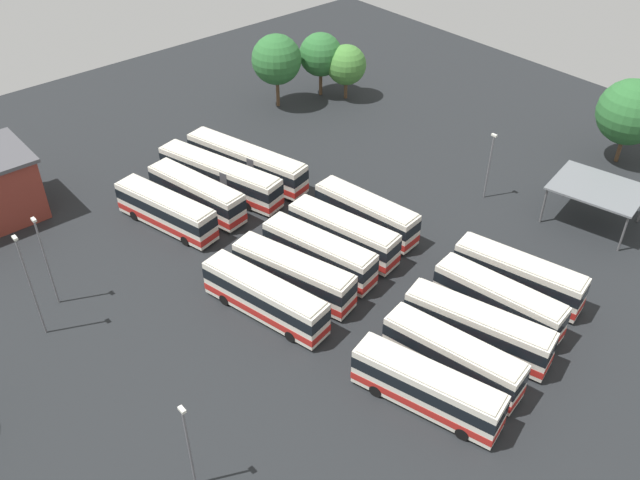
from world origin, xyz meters
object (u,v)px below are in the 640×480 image
bus_row0_slot4 (427,388)px  tree_northeast (630,112)px  bus_row0_slot3 (452,356)px  lamp_post_near_entrance (489,163)px  bus_row2_slot3 (166,211)px  bus_row2_slot0 (247,162)px  lamp_post_far_corner (188,444)px  bus_row2_slot2 (197,194)px  lamp_post_by_building (46,258)px  bus_row0_slot2 (477,328)px  bus_row1_slot3 (293,274)px  bus_row1_slot4 (265,297)px  lamp_post_mid_lot (30,283)px  tree_northwest (346,65)px  bus_row0_slot0 (518,276)px  bus_row1_slot1 (343,234)px  bus_row0_slot1 (498,301)px  bus_row2_slot1 (220,176)px  maintenance_shelter (598,189)px  bus_row1_slot2 (319,253)px  tree_south_edge (276,59)px  bus_row1_slot0 (366,213)px  tree_east_edge (321,55)px

bus_row0_slot4 → tree_northeast: (9.29, -42.06, 4.13)m
bus_row0_slot3 → lamp_post_near_entrance: bearing=-57.5°
bus_row0_slot3 → bus_row2_slot3: same height
bus_row2_slot0 → lamp_post_near_entrance: (-19.09, -16.23, 2.16)m
bus_row2_slot0 → lamp_post_far_corner: 37.38m
bus_row2_slot2 → lamp_post_by_building: bearing=103.8°
bus_row0_slot2 → bus_row2_slot3: 31.30m
bus_row1_slot3 → bus_row1_slot4: (-0.75, 3.60, 0.00)m
bus_row2_slot3 → lamp_post_mid_lot: size_ratio=1.21×
bus_row1_slot4 → tree_northwest: bearing=-51.6°
bus_row0_slot0 → bus_row1_slot3: bearing=48.6°
bus_row1_slot1 → tree_northeast: (-8.01, -34.18, 4.13)m
bus_row2_slot3 → bus_row1_slot4: bearing=178.7°
bus_row0_slot1 → bus_row2_slot0: (31.08, 2.48, 0.00)m
bus_row2_slot0 → bus_row2_slot2: 7.53m
bus_row0_slot2 → bus_row0_slot3: size_ratio=1.07×
bus_row0_slot3 → lamp_post_far_corner: bearing=76.9°
lamp_post_mid_lot → tree_northeast: (-15.65, -59.51, 0.81)m
bus_row0_slot2 → bus_row2_slot1: bearing=4.4°
bus_row0_slot0 → bus_row0_slot1: same height
bus_row0_slot4 → tree_northwest: size_ratio=1.59×
lamp_post_mid_lot → bus_row2_slot1: bearing=-70.3°
bus_row0_slot3 → maintenance_shelter: 25.92m
bus_row1_slot2 → bus_row1_slot3: bearing=102.6°
bus_row2_slot2 → bus_row2_slot3: (-0.59, 3.84, -0.00)m
bus_row0_slot0 → bus_row2_slot1: size_ratio=0.76×
lamp_post_near_entrance → tree_northwest: (26.80, -5.19, 0.48)m
bus_row1_slot2 → lamp_post_by_building: (11.12, 19.51, 2.85)m
bus_row0_slot1 → tree_northeast: (6.93, -30.84, 4.13)m
bus_row1_slot3 → maintenance_shelter: size_ratio=1.23×
bus_row1_slot2 → tree_northeast: 38.63m
bus_row1_slot1 → lamp_post_near_entrance: bearing=-99.8°
bus_row0_slot1 → maintenance_shelter: maintenance_shelter is taller
bus_row1_slot3 → lamp_post_mid_lot: bearing=63.4°
lamp_post_by_building → lamp_post_mid_lot: bearing=140.3°
bus_row0_slot3 → tree_south_edge: size_ratio=1.19×
bus_row0_slot1 → lamp_post_near_entrance: lamp_post_near_entrance is taller
bus_row0_slot1 → bus_row1_slot3: (13.43, 10.44, 0.00)m
bus_row0_slot1 → bus_row0_slot4: bearing=101.9°
bus_row0_slot2 → bus_row1_slot0: bearing=-14.3°
bus_row1_slot0 → bus_row2_slot1: size_ratio=0.75×
bus_row2_slot3 → bus_row2_slot1: bearing=-76.6°
bus_row1_slot0 → bus_row1_slot2: 7.57m
tree_south_edge → lamp_post_far_corner: bearing=136.3°
bus_row2_slot2 → lamp_post_by_building: 17.28m
bus_row0_slot4 → bus_row1_slot3: size_ratio=0.98×
bus_row0_slot3 → tree_south_edge: 48.13m
bus_row1_slot0 → bus_row2_slot1: same height
bus_row0_slot0 → bus_row1_slot2: bearing=38.7°
bus_row1_slot0 → tree_east_edge: 30.91m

